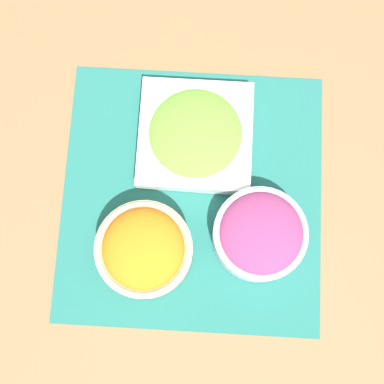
# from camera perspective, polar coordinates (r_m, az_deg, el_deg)

# --- Properties ---
(ground_plane) EXTENTS (3.00, 3.00, 0.00)m
(ground_plane) POSITION_cam_1_polar(r_m,az_deg,el_deg) (0.94, 0.00, -0.42)
(ground_plane) COLOR olive
(placemat) EXTENTS (0.46, 0.45, 0.00)m
(placemat) POSITION_cam_1_polar(r_m,az_deg,el_deg) (0.94, 0.00, -0.39)
(placemat) COLOR #236B60
(placemat) RESTS_ON ground_plane
(onion_bowl) EXTENTS (0.16, 0.16, 0.08)m
(onion_bowl) POSITION_cam_1_polar(r_m,az_deg,el_deg) (0.89, 7.25, -4.49)
(onion_bowl) COLOR silver
(onion_bowl) RESTS_ON placemat
(lettuce_bowl) EXTENTS (0.20, 0.20, 0.06)m
(lettuce_bowl) POSITION_cam_1_polar(r_m,az_deg,el_deg) (0.94, 0.62, 6.06)
(lettuce_bowl) COLOR white
(lettuce_bowl) RESTS_ON placemat
(carrot_bowl) EXTENTS (0.16, 0.16, 0.09)m
(carrot_bowl) POSITION_cam_1_polar(r_m,az_deg,el_deg) (0.88, -5.12, -6.14)
(carrot_bowl) COLOR #C6B28E
(carrot_bowl) RESTS_ON placemat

